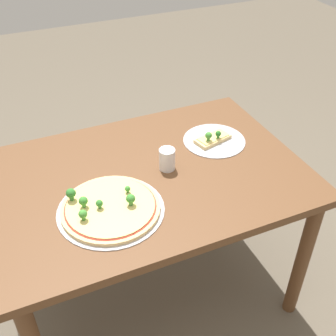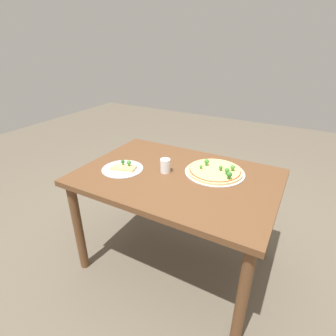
{
  "view_description": "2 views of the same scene",
  "coord_description": "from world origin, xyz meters",
  "views": [
    {
      "loc": [
        0.45,
        1.23,
        1.75
      ],
      "look_at": [
        -0.08,
        0.02,
        0.75
      ],
      "focal_mm": 45.0,
      "sensor_mm": 36.0,
      "label": 1
    },
    {
      "loc": [
        0.66,
        -1.31,
        1.5
      ],
      "look_at": [
        -0.08,
        0.02,
        0.75
      ],
      "focal_mm": 28.0,
      "sensor_mm": 36.0,
      "label": 2
    }
  ],
  "objects": [
    {
      "name": "pizza_tray_whole",
      "position": [
        0.2,
        0.15,
        0.74
      ],
      "size": [
        0.38,
        0.38,
        0.07
      ],
      "color": "#B7B7BC",
      "rests_on": "dining_table"
    },
    {
      "name": "ground_plane",
      "position": [
        0.0,
        0.0,
        0.0
      ],
      "size": [
        8.0,
        8.0,
        0.0
      ],
      "primitive_type": "plane",
      "color": "brown"
    },
    {
      "name": "pizza_tray_slice",
      "position": [
        -0.35,
        -0.1,
        0.74
      ],
      "size": [
        0.27,
        0.27,
        0.06
      ],
      "color": "#B7B7BC",
      "rests_on": "dining_table"
    },
    {
      "name": "dining_table",
      "position": [
        0.0,
        0.0,
        0.63
      ],
      "size": [
        1.24,
        0.85,
        0.73
      ],
      "color": "brown",
      "rests_on": "ground_plane"
    },
    {
      "name": "drinking_cup",
      "position": [
        -0.08,
        0.0,
        0.77
      ],
      "size": [
        0.06,
        0.06,
        0.09
      ],
      "primitive_type": "cylinder",
      "color": "white",
      "rests_on": "dining_table"
    }
  ]
}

